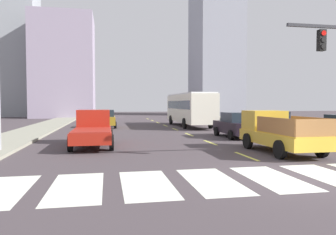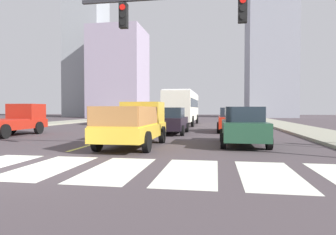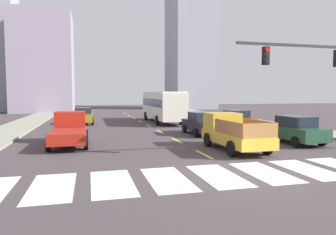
# 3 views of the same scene
# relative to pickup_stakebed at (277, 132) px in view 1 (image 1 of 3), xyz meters

# --- Properties ---
(ground_plane) EXTENTS (160.00, 160.00, 0.00)m
(ground_plane) POSITION_rel_pickup_stakebed_xyz_m (-2.07, -5.09, -0.94)
(ground_plane) COLOR #443B3F
(sidewalk_right) EXTENTS (3.34, 110.00, 0.15)m
(sidewalk_right) POSITION_rel_pickup_stakebed_xyz_m (9.94, 12.91, -0.86)
(sidewalk_right) COLOR gray
(sidewalk_right) RESTS_ON ground
(sidewalk_left) EXTENTS (3.34, 110.00, 0.15)m
(sidewalk_left) POSITION_rel_pickup_stakebed_xyz_m (-14.07, 12.91, -0.86)
(sidewalk_left) COLOR gray
(sidewalk_left) RESTS_ON ground
(crosswalk_stripe_0) EXTENTS (1.44, 3.45, 0.01)m
(crosswalk_stripe_0) POSITION_rel_pickup_stakebed_xyz_m (-10.92, -5.09, -0.93)
(crosswalk_stripe_0) COLOR silver
(crosswalk_stripe_0) RESTS_ON ground
(crosswalk_stripe_1) EXTENTS (1.44, 3.45, 0.01)m
(crosswalk_stripe_1) POSITION_rel_pickup_stakebed_xyz_m (-8.95, -5.09, -0.93)
(crosswalk_stripe_1) COLOR silver
(crosswalk_stripe_1) RESTS_ON ground
(crosswalk_stripe_2) EXTENTS (1.44, 3.45, 0.01)m
(crosswalk_stripe_2) POSITION_rel_pickup_stakebed_xyz_m (-6.98, -5.09, -0.93)
(crosswalk_stripe_2) COLOR silver
(crosswalk_stripe_2) RESTS_ON ground
(crosswalk_stripe_3) EXTENTS (1.44, 3.45, 0.01)m
(crosswalk_stripe_3) POSITION_rel_pickup_stakebed_xyz_m (-5.02, -5.09, -0.93)
(crosswalk_stripe_3) COLOR silver
(crosswalk_stripe_3) RESTS_ON ground
(crosswalk_stripe_4) EXTENTS (1.44, 3.45, 0.01)m
(crosswalk_stripe_4) POSITION_rel_pickup_stakebed_xyz_m (-3.05, -5.09, -0.93)
(crosswalk_stripe_4) COLOR silver
(crosswalk_stripe_4) RESTS_ON ground
(crosswalk_stripe_5) EXTENTS (1.44, 3.45, 0.01)m
(crosswalk_stripe_5) POSITION_rel_pickup_stakebed_xyz_m (-1.08, -5.09, -0.93)
(crosswalk_stripe_5) COLOR silver
(crosswalk_stripe_5) RESTS_ON ground
(lane_dash_0) EXTENTS (0.16, 2.40, 0.01)m
(lane_dash_0) POSITION_rel_pickup_stakebed_xyz_m (-2.07, -1.09, -0.93)
(lane_dash_0) COLOR #D6D550
(lane_dash_0) RESTS_ON ground
(lane_dash_1) EXTENTS (0.16, 2.40, 0.01)m
(lane_dash_1) POSITION_rel_pickup_stakebed_xyz_m (-2.07, 3.91, -0.93)
(lane_dash_1) COLOR #D6D550
(lane_dash_1) RESTS_ON ground
(lane_dash_2) EXTENTS (0.16, 2.40, 0.01)m
(lane_dash_2) POSITION_rel_pickup_stakebed_xyz_m (-2.07, 8.91, -0.93)
(lane_dash_2) COLOR #D6D550
(lane_dash_2) RESTS_ON ground
(lane_dash_3) EXTENTS (0.16, 2.40, 0.01)m
(lane_dash_3) POSITION_rel_pickup_stakebed_xyz_m (-2.07, 13.91, -0.93)
(lane_dash_3) COLOR #D6D550
(lane_dash_3) RESTS_ON ground
(lane_dash_4) EXTENTS (0.16, 2.40, 0.01)m
(lane_dash_4) POSITION_rel_pickup_stakebed_xyz_m (-2.07, 18.91, -0.93)
(lane_dash_4) COLOR #D6D550
(lane_dash_4) RESTS_ON ground
(lane_dash_5) EXTENTS (0.16, 2.40, 0.01)m
(lane_dash_5) POSITION_rel_pickup_stakebed_xyz_m (-2.07, 23.91, -0.93)
(lane_dash_5) COLOR #D6D550
(lane_dash_5) RESTS_ON ground
(lane_dash_6) EXTENTS (0.16, 2.40, 0.01)m
(lane_dash_6) POSITION_rel_pickup_stakebed_xyz_m (-2.07, 28.91, -0.93)
(lane_dash_6) COLOR #D6D550
(lane_dash_6) RESTS_ON ground
(lane_dash_7) EXTENTS (0.16, 2.40, 0.01)m
(lane_dash_7) POSITION_rel_pickup_stakebed_xyz_m (-2.07, 33.91, -0.93)
(lane_dash_7) COLOR #D6D550
(lane_dash_7) RESTS_ON ground
(pickup_stakebed) EXTENTS (2.18, 5.20, 1.96)m
(pickup_stakebed) POSITION_rel_pickup_stakebed_xyz_m (0.00, 0.00, 0.00)
(pickup_stakebed) COLOR gold
(pickup_stakebed) RESTS_ON ground
(pickup_dark) EXTENTS (2.18, 5.20, 1.96)m
(pickup_dark) POSITION_rel_pickup_stakebed_xyz_m (-8.87, 3.80, -0.02)
(pickup_dark) COLOR #A31F13
(pickup_dark) RESTS_ON ground
(city_bus) EXTENTS (2.72, 10.80, 3.32)m
(city_bus) POSITION_rel_pickup_stakebed_xyz_m (0.10, 17.13, 1.02)
(city_bus) COLOR silver
(city_bus) RESTS_ON ground
(sedan_near_left) EXTENTS (2.02, 4.40, 1.72)m
(sedan_near_left) POSITION_rel_pickup_stakebed_xyz_m (4.56, 8.61, -0.08)
(sedan_near_left) COLOR red
(sedan_near_left) RESTS_ON ground
(sedan_far) EXTENTS (2.02, 4.40, 1.72)m
(sedan_far) POSITION_rel_pickup_stakebed_xyz_m (-8.26, 17.17, -0.08)
(sedan_far) COLOR olive
(sedan_far) RESTS_ON ground
(sedan_mid) EXTENTS (2.02, 4.40, 1.72)m
(sedan_mid) POSITION_rel_pickup_stakebed_xyz_m (0.59, 6.35, -0.08)
(sedan_mid) COLOR black
(sedan_mid) RESTS_ON ground
(streetlight_left) EXTENTS (2.20, 0.28, 9.00)m
(streetlight_left) POSITION_rel_pickup_stakebed_xyz_m (-12.96, 2.03, 4.03)
(streetlight_left) COLOR gray
(streetlight_left) RESTS_ON ground
(block_mid_left) EXTENTS (8.76, 10.83, 34.64)m
(block_mid_left) POSITION_rel_pickup_stakebed_xyz_m (13.85, 48.73, 16.38)
(block_mid_left) COLOR #8E919C
(block_mid_left) RESTS_ON ground
(block_low_left) EXTENTS (9.74, 9.79, 16.90)m
(block_low_left) POSITION_rel_pickup_stakebed_xyz_m (-15.12, 42.11, 7.52)
(block_low_left) COLOR #988A9F
(block_low_left) RESTS_ON ground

